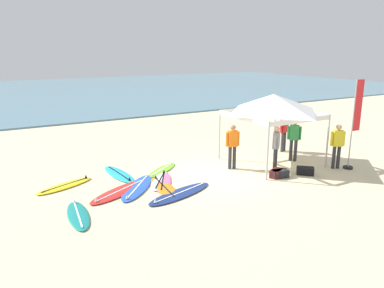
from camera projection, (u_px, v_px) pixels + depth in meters
name	position (u px, v px, depth m)	size (l,w,h in m)	color
ground_plane	(215.00, 174.00, 13.64)	(80.00, 80.00, 0.00)	beige
sea	(55.00, 92.00, 38.98)	(80.00, 36.00, 0.10)	#568499
canopy_tent	(273.00, 103.00, 14.45)	(3.07, 3.07, 2.75)	#B7B7BC
surfboard_red	(120.00, 191.00, 11.93)	(2.55, 1.83, 0.19)	red
surfboard_white	(160.00, 181.00, 12.90)	(1.54, 1.87, 0.19)	white
surfboard_yellow	(65.00, 186.00, 12.43)	(2.11, 1.32, 0.19)	yellow
surfboard_teal	(78.00, 215.00, 10.23)	(0.78, 2.09, 0.19)	#19847F
surfboard_cyan	(119.00, 174.00, 13.57)	(0.76, 2.26, 0.19)	#23B2CC
surfboard_navy	(180.00, 193.00, 11.75)	(2.69, 1.48, 0.19)	navy
surfboard_orange	(164.00, 188.00, 12.25)	(0.85, 2.26, 0.19)	orange
surfboard_blue	(137.00, 188.00, 12.25)	(2.11, 2.37, 0.19)	blue
surfboard_pink	(163.00, 181.00, 12.82)	(1.47, 2.08, 0.19)	pink
surfboard_lime	(162.00, 170.00, 14.06)	(1.80, 1.51, 0.19)	#7AD12D
person_yellow	(337.00, 143.00, 14.10)	(0.50, 0.36, 1.71)	#2D2D33
person_red	(284.00, 130.00, 16.47)	(0.53, 0.31, 1.71)	#383842
person_grey	(276.00, 145.00, 13.81)	(0.44, 0.40, 1.71)	#2D2D33
person_orange	(232.00, 143.00, 14.06)	(0.54, 0.29, 1.71)	#2D2D33
person_green	(294.00, 137.00, 15.07)	(0.43, 0.41, 1.71)	#2D2D33
banner_flag	(354.00, 128.00, 14.00)	(0.60, 0.36, 3.40)	#99999E
gear_bag_near_tent	(277.00, 173.00, 13.36)	(0.60, 0.32, 0.28)	#4C1919
gear_bag_by_pole	(280.00, 174.00, 13.29)	(0.60, 0.32, 0.28)	#232328
gear_bag_on_sand	(305.00, 171.00, 13.60)	(0.60, 0.32, 0.28)	black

